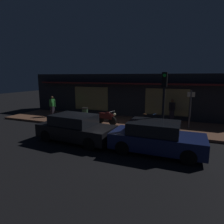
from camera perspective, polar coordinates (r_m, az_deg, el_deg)
name	(u,v)px	position (r m, az deg, el deg)	size (l,w,h in m)	color
ground_plane	(99,135)	(11.36, -3.76, -6.85)	(60.00, 60.00, 0.00)	black
sidewalk_slab	(117,122)	(14.00, 1.58, -3.15)	(18.00, 4.00, 0.15)	brown
storefront_building	(131,95)	(16.89, 5.65, 5.12)	(18.00, 3.30, 3.60)	black
motorcycle	(107,117)	(13.10, -1.60, -1.54)	(1.66, 0.71, 0.97)	black
bicycle_parked	(148,122)	(12.65, 10.74, -2.82)	(1.59, 0.61, 0.91)	black
person_photographer	(52,106)	(16.38, -17.37, 1.78)	(0.61, 0.39, 1.67)	#28232D
person_bystander	(172,110)	(14.30, 17.46, 0.55)	(0.44, 0.57, 1.67)	#28232D
sign_post	(190,107)	(12.90, 22.32, 1.37)	(0.44, 0.09, 2.40)	#47474C
trash_bin	(85,114)	(14.56, -8.06, -0.52)	(0.48, 0.48, 0.93)	#2D4C33
traffic_light_pole	(164,96)	(9.62, 15.20, 4.72)	(0.24, 0.33, 3.60)	black
parked_car_near	(76,128)	(10.32, -10.84, -4.75)	(4.22, 2.07, 1.42)	black
parked_car_far	(156,137)	(8.85, 12.97, -7.43)	(4.10, 1.78, 1.42)	black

